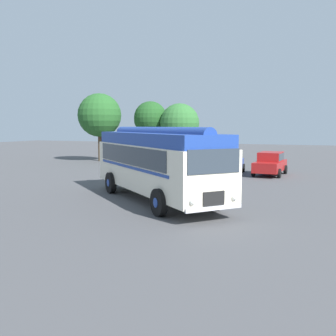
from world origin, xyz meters
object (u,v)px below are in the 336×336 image
at_px(car_mid_left, 230,162).
at_px(vintage_bus, 156,161).
at_px(car_near_left, 197,162).
at_px(car_mid_right, 270,163).

bearing_deg(car_mid_left, vintage_bus, -93.45).
height_order(car_near_left, car_mid_right, same).
bearing_deg(car_near_left, car_mid_left, 14.44).
bearing_deg(car_mid_right, car_near_left, -171.74).
bearing_deg(car_mid_right, car_mid_left, -176.95).
xyz_separation_m(vintage_bus, car_near_left, (-1.68, 11.19, -1.05)).
distance_m(car_near_left, car_mid_right, 5.38).
relative_size(vintage_bus, car_mid_right, 2.15).
height_order(vintage_bus, car_mid_right, vintage_bus).
xyz_separation_m(car_mid_left, car_mid_right, (2.93, 0.16, 0.00)).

